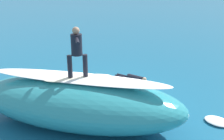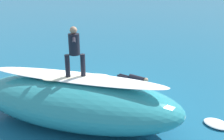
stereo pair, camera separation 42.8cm
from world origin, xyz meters
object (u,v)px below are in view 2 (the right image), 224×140
object	(u,v)px
surfboard_paddling	(137,82)
surfer_paddling	(135,78)
surfboard_riding	(76,77)
surfer_riding	(74,48)

from	to	relation	value
surfboard_paddling	surfer_paddling	world-z (taller)	surfer_paddling
surfboard_riding	surfer_riding	xyz separation A→B (m)	(0.00, 0.00, 0.95)
surfboard_paddling	surfer_riding	bearing A→B (deg)	-87.14
surfer_riding	surfboard_paddling	xyz separation A→B (m)	(-1.94, -3.55, -2.56)
surfboard_riding	surfer_paddling	world-z (taller)	surfboard_riding
surfer_riding	surfboard_riding	bearing A→B (deg)	0.00
surfer_riding	surfer_paddling	size ratio (longest dim) A/B	1.09
surfboard_paddling	surfer_paddling	xyz separation A→B (m)	(0.10, -0.06, 0.16)
surfboard_riding	surfboard_paddling	xyz separation A→B (m)	(-1.94, -3.55, -1.60)
surfboard_paddling	surfboard_riding	bearing A→B (deg)	-87.14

